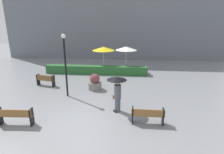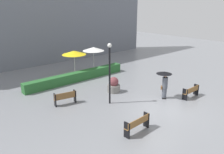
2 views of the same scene
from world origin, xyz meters
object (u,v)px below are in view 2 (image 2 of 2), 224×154
object	(u,v)px
lamp_post	(110,68)
patio_umbrella_white	(93,49)
bench_near_right	(191,91)
pedestrian_with_umbrella	(164,80)
planter_pot	(114,86)
bench_far_left	(65,97)
patio_umbrella_yellow	(74,53)
bench_near_left	(138,124)

from	to	relation	value
lamp_post	patio_umbrella_white	xyz separation A→B (m)	(3.74, 6.78, -0.22)
bench_near_right	pedestrian_with_umbrella	distance (m)	2.19
planter_pot	lamp_post	xyz separation A→B (m)	(-1.61, -1.42, 2.00)
bench_near_right	bench_far_left	bearing A→B (deg)	146.59
bench_near_right	planter_pot	size ratio (longest dim) A/B	1.35
bench_near_right	patio_umbrella_yellow	world-z (taller)	patio_umbrella_yellow
lamp_post	patio_umbrella_white	bearing A→B (deg)	61.14
bench_near_right	lamp_post	xyz separation A→B (m)	(-5.06, 3.08, 2.02)
planter_pot	patio_umbrella_yellow	distance (m)	5.60
bench_near_left	patio_umbrella_white	world-z (taller)	patio_umbrella_white
patio_umbrella_yellow	bench_far_left	bearing A→B (deg)	-128.28
lamp_post	bench_near_right	bearing A→B (deg)	-31.27
planter_pot	lamp_post	world-z (taller)	lamp_post
bench_near_right	patio_umbrella_white	xyz separation A→B (m)	(-1.33, 9.85, 1.80)
bench_far_left	bench_near_right	xyz separation A→B (m)	(7.42, -4.90, -0.03)
patio_umbrella_yellow	patio_umbrella_white	distance (m)	2.21
bench_near_right	patio_umbrella_yellow	bearing A→B (deg)	109.83
bench_near_right	pedestrian_with_umbrella	size ratio (longest dim) A/B	0.81
bench_near_right	pedestrian_with_umbrella	world-z (taller)	pedestrian_with_umbrella
bench_near_right	patio_umbrella_yellow	xyz separation A→B (m)	(-3.54, 9.82, 1.74)
bench_far_left	lamp_post	world-z (taller)	lamp_post
bench_near_right	pedestrian_with_umbrella	xyz separation A→B (m)	(-1.59, 1.23, 0.86)
bench_far_left	patio_umbrella_white	size ratio (longest dim) A/B	0.62
bench_far_left	planter_pot	bearing A→B (deg)	-5.81
pedestrian_with_umbrella	patio_umbrella_white	xyz separation A→B (m)	(0.26, 8.63, 0.93)
planter_pot	patio_umbrella_yellow	size ratio (longest dim) A/B	0.49
bench_near_left	lamp_post	bearing A→B (deg)	70.72
bench_near_left	patio_umbrella_white	xyz separation A→B (m)	(5.06, 10.57, 1.77)
bench_near_left	lamp_post	distance (m)	4.49
bench_far_left	bench_near_right	world-z (taller)	bench_far_left
lamp_post	patio_umbrella_white	distance (m)	7.74
planter_pot	patio_umbrella_white	distance (m)	6.04
bench_far_left	lamp_post	bearing A→B (deg)	-37.68
bench_near_left	patio_umbrella_yellow	bearing A→B (deg)	74.85
bench_far_left	planter_pot	size ratio (longest dim) A/B	1.29
bench_far_left	lamp_post	distance (m)	3.58
bench_near_left	bench_far_left	distance (m)	5.71
bench_near_right	planter_pot	bearing A→B (deg)	127.55
lamp_post	bench_near_left	bearing A→B (deg)	-109.28
bench_near_right	lamp_post	size ratio (longest dim) A/B	0.39
patio_umbrella_yellow	patio_umbrella_white	world-z (taller)	patio_umbrella_white
pedestrian_with_umbrella	patio_umbrella_yellow	bearing A→B (deg)	102.78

